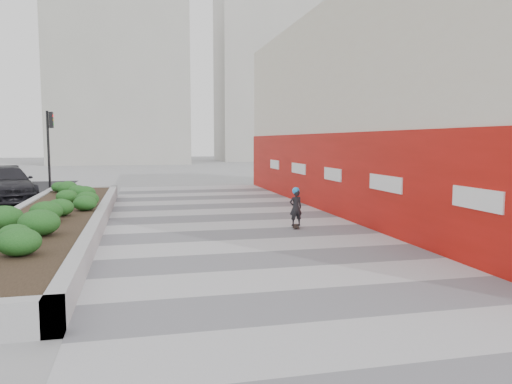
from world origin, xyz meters
TOP-DOWN VIEW (x-y plane):
  - ground at (0.00, 0.00)m, footprint 160.00×160.00m
  - walkway at (0.00, 3.00)m, footprint 8.00×36.00m
  - building at (6.98, 8.98)m, footprint 6.04×24.08m
  - planter at (-5.50, 7.00)m, footprint 3.00×18.00m
  - traffic_signal_near at (-7.23, 17.50)m, footprint 0.33×0.28m
  - distant_bldg_north_l at (-5.00, 55.00)m, footprint 16.00×12.00m
  - distant_bldg_north_r at (15.00, 60.00)m, footprint 14.00×10.00m
  - manhole_cover at (0.50, 3.00)m, footprint 0.44×0.44m
  - skateboarder at (1.79, 5.66)m, footprint 0.44×0.75m
  - car_dark at (-8.86, 15.41)m, footprint 3.89×5.80m

SIDE VIEW (x-z plane):
  - ground at x=0.00m, z-range 0.00..0.00m
  - manhole_cover at x=0.50m, z-range 0.00..0.01m
  - walkway at x=0.00m, z-range 0.00..0.01m
  - planter at x=-5.50m, z-range -0.03..0.87m
  - skateboarder at x=1.79m, z-range 0.01..1.30m
  - car_dark at x=-8.86m, z-range 0.00..1.56m
  - traffic_signal_near at x=-7.23m, z-range 0.66..4.86m
  - building at x=6.98m, z-range -0.02..7.98m
  - distant_bldg_north_l at x=-5.00m, z-range 0.00..20.00m
  - distant_bldg_north_r at x=15.00m, z-range 0.00..24.00m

